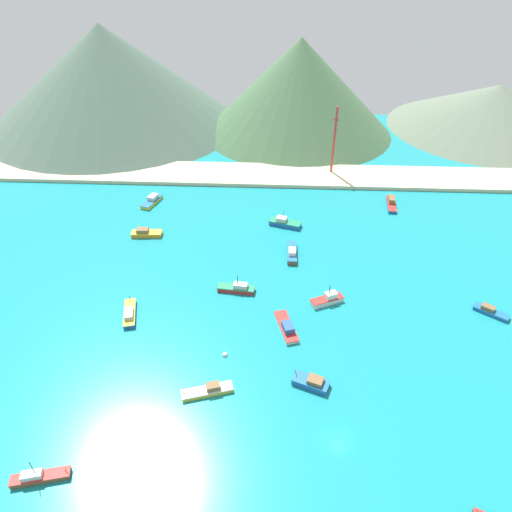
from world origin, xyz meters
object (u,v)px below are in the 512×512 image
(fishing_boat_6, at_px, (490,311))
(radio_tower, at_px, (334,141))
(fishing_boat_5, at_px, (39,477))
(fishing_boat_10, at_px, (391,203))
(fishing_boat_1, at_px, (146,233))
(fishing_boat_7, at_px, (292,252))
(buoy_0, at_px, (225,355))
(fishing_boat_12, at_px, (152,201))
(fishing_boat_11, at_px, (287,327))
(fishing_boat_0, at_px, (237,288))
(fishing_boat_13, at_px, (130,313))
(fishing_boat_4, at_px, (285,223))
(fishing_boat_2, at_px, (311,382))
(fishing_boat_3, at_px, (328,299))
(fishing_boat_9, at_px, (208,390))

(fishing_boat_6, xyz_separation_m, radio_tower, (-30.60, 70.88, 11.75))
(fishing_boat_5, bearing_deg, fishing_boat_10, 51.47)
(fishing_boat_5, height_order, fishing_boat_10, fishing_boat_5)
(radio_tower, bearing_deg, fishing_boat_1, -142.89)
(fishing_boat_7, distance_m, fishing_boat_10, 43.08)
(fishing_boat_7, height_order, buoy_0, fishing_boat_7)
(fishing_boat_12, xyz_separation_m, buoy_0, (30.16, -62.62, -0.67))
(fishing_boat_11, distance_m, buoy_0, 15.21)
(buoy_0, xyz_separation_m, radio_tower, (29.09, 86.48, 12.23))
(fishing_boat_0, xyz_separation_m, fishing_boat_10, (45.73, 44.29, 0.01))
(fishing_boat_13, bearing_deg, fishing_boat_4, 48.89)
(fishing_boat_5, relative_size, radio_tower, 0.39)
(fishing_boat_6, distance_m, fishing_boat_7, 49.72)
(fishing_boat_2, bearing_deg, fishing_boat_7, 94.19)
(fishing_boat_1, relative_size, fishing_boat_13, 0.92)
(fishing_boat_3, relative_size, fishing_boat_7, 0.85)
(fishing_boat_5, height_order, fishing_boat_6, fishing_boat_5)
(fishing_boat_3, distance_m, fishing_boat_10, 53.13)
(fishing_boat_11, xyz_separation_m, radio_tower, (16.25, 78.36, 11.65))
(fishing_boat_1, relative_size, fishing_boat_5, 0.94)
(fishing_boat_1, bearing_deg, fishing_boat_0, -39.32)
(fishing_boat_4, height_order, fishing_boat_10, fishing_boat_4)
(fishing_boat_2, relative_size, fishing_boat_3, 0.93)
(fishing_boat_2, bearing_deg, fishing_boat_13, 156.89)
(fishing_boat_13, bearing_deg, fishing_boat_0, 22.84)
(buoy_0, relative_size, radio_tower, 0.04)
(fishing_boat_2, bearing_deg, fishing_boat_5, -155.02)
(fishing_boat_2, distance_m, fishing_boat_12, 84.12)
(fishing_boat_6, distance_m, buoy_0, 61.70)
(fishing_boat_4, relative_size, fishing_boat_7, 1.01)
(fishing_boat_0, bearing_deg, fishing_boat_9, -95.62)
(fishing_boat_12, bearing_deg, fishing_boat_7, -30.66)
(fishing_boat_0, bearing_deg, radio_tower, 66.75)
(fishing_boat_5, bearing_deg, radio_tower, 63.78)
(fishing_boat_11, bearing_deg, fishing_boat_4, 90.54)
(fishing_boat_5, bearing_deg, fishing_boat_11, 41.72)
(fishing_boat_9, xyz_separation_m, fishing_boat_12, (-28.01, 72.01, 0.18))
(fishing_boat_1, bearing_deg, fishing_boat_12, 98.31)
(fishing_boat_4, xyz_separation_m, fishing_boat_7, (1.99, -14.99, -0.06))
(fishing_boat_1, xyz_separation_m, buoy_0, (27.40, -43.73, -0.67))
(fishing_boat_13, bearing_deg, fishing_boat_5, -96.10)
(fishing_boat_2, bearing_deg, fishing_boat_0, 121.59)
(fishing_boat_12, bearing_deg, fishing_boat_9, -68.75)
(fishing_boat_3, height_order, fishing_boat_11, fishing_boat_3)
(fishing_boat_2, xyz_separation_m, fishing_boat_9, (-19.73, -2.74, -0.19))
(fishing_boat_9, bearing_deg, fishing_boat_2, 7.91)
(fishing_boat_7, distance_m, fishing_boat_12, 51.84)
(fishing_boat_5, distance_m, fishing_boat_7, 75.91)
(fishing_boat_3, height_order, fishing_boat_10, fishing_boat_3)
(fishing_boat_10, distance_m, fishing_boat_12, 76.72)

